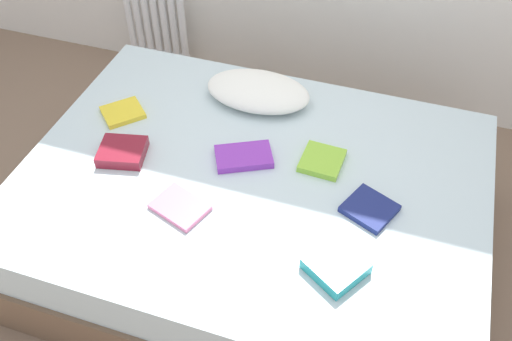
% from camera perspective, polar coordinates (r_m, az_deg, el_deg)
% --- Properties ---
extents(ground_plane, '(8.00, 8.00, 0.00)m').
position_cam_1_polar(ground_plane, '(2.70, -0.33, -7.84)').
color(ground_plane, '#7F6651').
extents(bed, '(2.00, 1.50, 0.50)m').
position_cam_1_polar(bed, '(2.51, -0.36, -4.49)').
color(bed, brown).
rests_on(bed, ground).
extents(radiator, '(0.41, 0.04, 0.54)m').
position_cam_1_polar(radiator, '(3.61, -10.45, 15.23)').
color(radiator, white).
rests_on(radiator, ground).
extents(pillow, '(0.51, 0.32, 0.10)m').
position_cam_1_polar(pillow, '(2.67, 0.21, 8.28)').
color(pillow, white).
rests_on(pillow, bed).
extents(textbook_yellow, '(0.24, 0.24, 0.02)m').
position_cam_1_polar(textbook_yellow, '(2.68, -13.72, 5.90)').
color(textbook_yellow, yellow).
rests_on(textbook_yellow, bed).
extents(textbook_maroon, '(0.23, 0.21, 0.05)m').
position_cam_1_polar(textbook_maroon, '(2.46, -13.75, 1.91)').
color(textbook_maroon, maroon).
rests_on(textbook_maroon, bed).
extents(textbook_pink, '(0.25, 0.22, 0.02)m').
position_cam_1_polar(textbook_pink, '(2.21, -7.93, -3.77)').
color(textbook_pink, pink).
rests_on(textbook_pink, bed).
extents(textbook_teal, '(0.25, 0.25, 0.05)m').
position_cam_1_polar(textbook_teal, '(2.02, 8.32, -9.84)').
color(textbook_teal, teal).
rests_on(textbook_teal, bed).
extents(textbook_navy, '(0.24, 0.23, 0.03)m').
position_cam_1_polar(textbook_navy, '(2.23, 11.75, -3.90)').
color(textbook_navy, navy).
rests_on(textbook_navy, bed).
extents(textbook_purple, '(0.29, 0.25, 0.03)m').
position_cam_1_polar(textbook_purple, '(2.38, -1.29, 1.46)').
color(textbook_purple, purple).
rests_on(textbook_purple, bed).
extents(textbook_lime, '(0.18, 0.19, 0.03)m').
position_cam_1_polar(textbook_lime, '(2.38, 6.90, 1.03)').
color(textbook_lime, '#8CC638').
rests_on(textbook_lime, bed).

